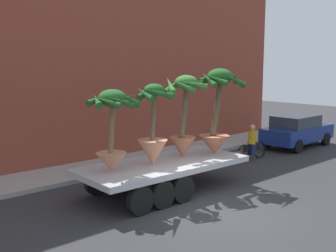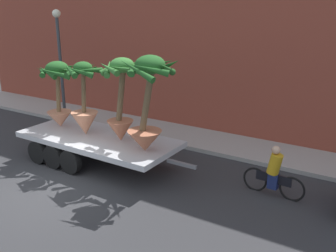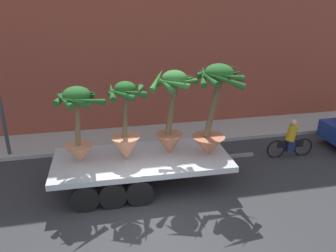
# 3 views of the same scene
# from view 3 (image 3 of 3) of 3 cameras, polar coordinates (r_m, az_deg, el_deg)

# --- Properties ---
(ground_plane) EXTENTS (60.00, 60.00, 0.00)m
(ground_plane) POSITION_cam_3_polar(r_m,az_deg,el_deg) (9.28, -1.81, -17.15)
(ground_plane) COLOR #2D2D30
(sidewalk) EXTENTS (24.00, 2.20, 0.15)m
(sidewalk) POSITION_cam_3_polar(r_m,az_deg,el_deg) (14.48, -6.10, -1.92)
(sidewalk) COLOR #A39E99
(sidewalk) RESTS_ON ground
(building_facade) EXTENTS (24.00, 1.20, 9.40)m
(building_facade) POSITION_cam_3_polar(r_m,az_deg,el_deg) (15.04, -7.55, 17.12)
(building_facade) COLOR brown
(building_facade) RESTS_ON ground
(flatbed_trailer) EXTENTS (6.58, 2.51, 0.98)m
(flatbed_trailer) POSITION_cam_3_polar(r_m,az_deg,el_deg) (10.77, -5.74, -6.49)
(flatbed_trailer) COLOR #B7BABF
(flatbed_trailer) RESTS_ON ground
(potted_palm_rear) EXTENTS (1.62, 1.70, 2.94)m
(potted_palm_rear) POSITION_cam_3_polar(r_m,az_deg,el_deg) (10.37, 7.75, 2.49)
(potted_palm_rear) COLOR #B26647
(potted_palm_rear) RESTS_ON flatbed_trailer
(potted_palm_middle) EXTENTS (1.59, 1.54, 2.73)m
(potted_palm_middle) POSITION_cam_3_polar(r_m,az_deg,el_deg) (10.36, 0.65, 2.44)
(potted_palm_middle) COLOR #B26647
(potted_palm_middle) RESTS_ON flatbed_trailer
(potted_palm_front) EXTENTS (1.26, 1.25, 2.50)m
(potted_palm_front) POSITION_cam_3_polar(r_m,az_deg,el_deg) (10.15, -7.21, -0.48)
(potted_palm_front) COLOR tan
(potted_palm_front) RESTS_ON flatbed_trailer
(potted_palm_extra) EXTENTS (1.51, 1.54, 2.38)m
(potted_palm_extra) POSITION_cam_3_polar(r_m,az_deg,el_deg) (10.22, -15.03, 0.73)
(potted_palm_extra) COLOR tan
(potted_palm_extra) RESTS_ON flatbed_trailer
(cyclist) EXTENTS (1.84, 0.36, 1.54)m
(cyclist) POSITION_cam_3_polar(r_m,az_deg,el_deg) (13.47, 20.21, -2.30)
(cyclist) COLOR black
(cyclist) RESTS_ON ground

